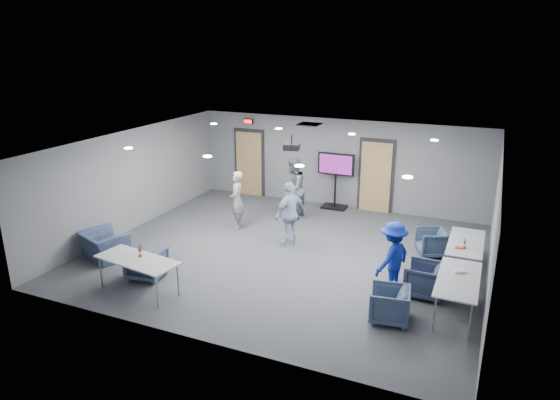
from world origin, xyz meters
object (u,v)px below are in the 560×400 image
at_px(chair_front_a, 147,263).
at_px(bottle_front, 140,252).
at_px(chair_right_a, 433,243).
at_px(chair_right_b, 425,280).
at_px(table_right_b, 458,280).
at_px(bottle_right, 464,245).
at_px(person_b, 293,188).
at_px(chair_front_b, 104,245).
at_px(table_front_left, 137,261).
at_px(tv_stand, 336,177).
at_px(person_d, 393,257).
at_px(chair_right_c, 389,304).
at_px(projector, 292,147).
at_px(table_right_a, 466,244).
at_px(person_c, 290,214).
at_px(person_a, 237,200).

xyz_separation_m(chair_front_a, bottle_front, (0.24, -0.48, 0.49)).
relative_size(chair_right_a, chair_front_a, 0.97).
distance_m(chair_right_a, chair_right_b, 2.10).
distance_m(table_right_b, bottle_right, 1.52).
height_order(person_b, bottle_right, person_b).
xyz_separation_m(chair_front_b, bottle_front, (1.79, -0.88, 0.50)).
bearing_deg(bottle_right, chair_front_a, -157.39).
bearing_deg(chair_front_a, chair_right_a, -154.76).
bearing_deg(chair_front_b, table_front_left, 170.71).
relative_size(person_b, tv_stand, 1.06).
distance_m(person_d, chair_right_b, 0.77).
height_order(chair_right_a, bottle_right, bottle_right).
height_order(chair_front_b, table_front_left, table_front_left).
bearing_deg(table_right_b, chair_right_c, 124.06).
bearing_deg(projector, person_d, -44.05).
relative_size(table_front_left, bottle_right, 8.18).
bearing_deg(table_right_a, bottle_front, 119.94).
xyz_separation_m(person_b, table_front_left, (-1.22, -5.35, -0.22)).
height_order(person_c, chair_front_b, person_c).
relative_size(bottle_right, tv_stand, 0.13).
bearing_deg(tv_stand, table_front_left, -106.79).
bearing_deg(projector, person_c, -81.84).
distance_m(person_d, chair_right_c, 1.24).
distance_m(person_a, chair_right_b, 5.60).
distance_m(chair_right_a, tv_stand, 4.11).
xyz_separation_m(chair_front_a, chair_front_b, (-1.55, 0.40, -0.01)).
bearing_deg(chair_front_a, table_front_left, 104.54).
height_order(chair_right_b, bottle_front, bottle_front).
xyz_separation_m(chair_right_c, projector, (-3.21, 3.07, 2.08)).
relative_size(person_a, chair_front_b, 1.58).
distance_m(person_c, table_right_b, 4.52).
distance_m(chair_right_b, chair_right_c, 1.31).
bearing_deg(chair_front_b, chair_right_b, -150.90).
distance_m(person_b, chair_right_a, 4.22).
xyz_separation_m(chair_front_a, tv_stand, (2.29, 6.15, 0.64)).
height_order(person_b, chair_front_a, person_b).
height_order(person_b, tv_stand, person_b).
xyz_separation_m(person_b, chair_right_c, (3.70, -4.41, -0.58)).
bearing_deg(chair_right_b, table_right_a, 157.87).
distance_m(person_b, person_c, 1.95).
bearing_deg(table_right_b, person_d, 72.82).
bearing_deg(chair_right_c, person_a, -131.10).
bearing_deg(chair_front_a, bottle_front, 108.48).
distance_m(person_c, tv_stand, 3.23).
relative_size(table_right_a, bottle_right, 7.73).
bearing_deg(tv_stand, chair_front_a, -110.44).
distance_m(person_c, table_front_left, 4.00).
relative_size(person_c, person_d, 1.10).
relative_size(person_d, table_right_b, 0.84).
bearing_deg(chair_right_c, person_c, -138.67).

